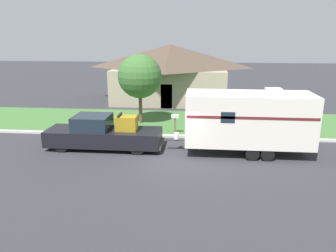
% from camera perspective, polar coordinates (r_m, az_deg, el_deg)
% --- Properties ---
extents(ground_plane, '(120.00, 120.00, 0.00)m').
position_cam_1_polar(ground_plane, '(17.04, 0.86, -5.79)').
color(ground_plane, '#2D2D33').
extents(curb_strip, '(80.00, 0.30, 0.14)m').
position_cam_1_polar(curb_strip, '(20.54, 1.70, -1.78)').
color(curb_strip, beige).
rests_on(curb_strip, ground_plane).
extents(lawn_strip, '(80.00, 7.00, 0.03)m').
position_cam_1_polar(lawn_strip, '(24.05, 2.28, 0.71)').
color(lawn_strip, '#3D6B33').
rests_on(lawn_strip, ground_plane).
extents(house_across_street, '(11.12, 7.76, 5.32)m').
position_cam_1_polar(house_across_street, '(31.59, 0.37, 9.41)').
color(house_across_street, gray).
rests_on(house_across_street, ground_plane).
extents(pickup_truck, '(6.52, 1.98, 2.02)m').
position_cam_1_polar(pickup_truck, '(18.73, -11.24, -1.33)').
color(pickup_truck, black).
rests_on(pickup_truck, ground_plane).
extents(travel_trailer, '(7.76, 2.51, 3.56)m').
position_cam_1_polar(travel_trailer, '(17.87, 13.83, 1.24)').
color(travel_trailer, black).
rests_on(travel_trailer, ground_plane).
extents(mailbox, '(0.48, 0.20, 1.31)m').
position_cam_1_polar(mailbox, '(20.86, 1.23, 1.19)').
color(mailbox, brown).
rests_on(mailbox, ground_plane).
extents(tree_in_yard, '(3.07, 3.07, 4.94)m').
position_cam_1_polar(tree_in_yard, '(23.18, -4.93, 8.61)').
color(tree_in_yard, brown).
rests_on(tree_in_yard, ground_plane).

